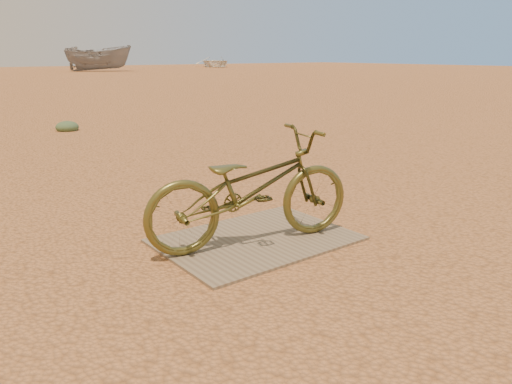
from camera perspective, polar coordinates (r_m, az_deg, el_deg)
ground at (r=3.54m, az=1.55°, el=-9.41°), size 120.00×120.00×0.00m
plywood_board at (r=4.14m, az=-0.00°, el=-5.44°), size 1.54×1.10×0.02m
bicycle at (r=3.90m, az=-0.53°, el=0.43°), size 1.82×0.94×0.91m
boat_mid_right at (r=45.71m, az=-17.56°, el=14.37°), size 5.83×4.69×2.15m
boat_far_right at (r=57.07m, az=-4.68°, el=14.61°), size 5.29×6.31×1.12m
kale_b at (r=10.75m, az=-20.74°, el=6.59°), size 0.45×0.45×0.25m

